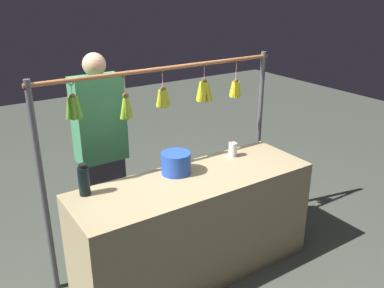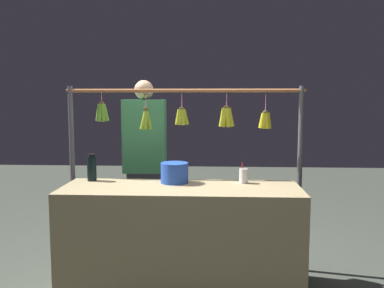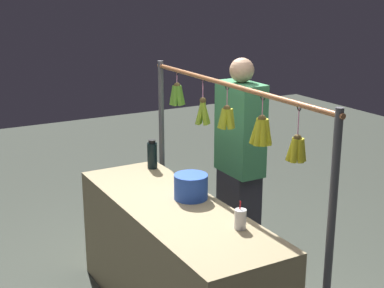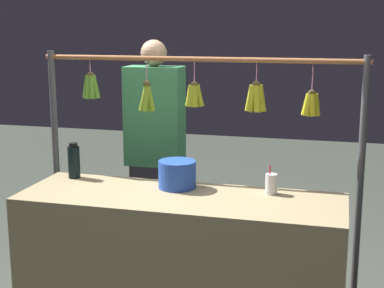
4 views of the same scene
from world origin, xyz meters
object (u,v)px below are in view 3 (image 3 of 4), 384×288
water_bottle (152,155)px  blue_bucket (191,187)px  drink_cup (240,219)px  vendor_person (239,168)px

water_bottle → blue_bucket: size_ratio=1.01×
drink_cup → vendor_person: size_ratio=0.10×
water_bottle → vendor_person: (-0.36, -0.58, -0.10)m
blue_bucket → drink_cup: size_ratio=1.34×
vendor_person → drink_cup: bearing=146.3°
water_bottle → vendor_person: 0.69m
water_bottle → blue_bucket: 0.71m
blue_bucket → drink_cup: drink_cup is taller
water_bottle → drink_cup: (-1.27, 0.03, -0.05)m
water_bottle → drink_cup: water_bottle is taller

